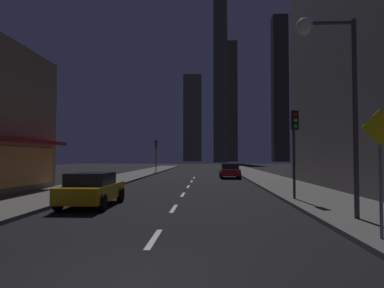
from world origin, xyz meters
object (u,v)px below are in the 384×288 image
car_parked_far (230,171)px  pedestrian_crossing_sign (381,162)px  traffic_light_near_right (294,134)px  street_lamp_right (329,67)px  traffic_light_far_left (156,149)px  car_parked_near (92,189)px  fire_hydrant_far_left (102,181)px

car_parked_far → pedestrian_crossing_sign: bearing=-85.6°
traffic_light_near_right → street_lamp_right: bearing=-91.4°
traffic_light_far_left → pedestrian_crossing_sign: (11.10, -36.94, -1.18)m
car_parked_far → traffic_light_far_left: traffic_light_far_left is taller
street_lamp_right → car_parked_far: bearing=94.4°
car_parked_near → traffic_light_far_left: traffic_light_far_left is taller
car_parked_near → traffic_light_near_right: size_ratio=1.01×
car_parked_near → car_parked_far: size_ratio=1.00×
fire_hydrant_far_left → traffic_light_near_right: (11.40, -7.14, 2.74)m
traffic_light_near_right → street_lamp_right: 5.40m
fire_hydrant_far_left → street_lamp_right: bearing=-47.3°
traffic_light_near_right → street_lamp_right: (-0.12, -5.07, 1.87)m
car_parked_far → pedestrian_crossing_sign: (2.00, -26.00, 1.28)m
traffic_light_near_right → pedestrian_crossing_sign: size_ratio=1.33×
street_lamp_right → pedestrian_crossing_sign: 4.15m
traffic_light_far_left → traffic_light_near_right: bearing=-69.3°
car_parked_near → car_parked_far: 21.16m
traffic_light_near_right → traffic_light_far_left: (-11.00, 29.08, 0.00)m
car_parked_near → fire_hydrant_far_left: bearing=104.5°
traffic_light_far_left → pedestrian_crossing_sign: size_ratio=1.33×
car_parked_far → car_parked_near: bearing=-109.9°
fire_hydrant_far_left → traffic_light_far_left: 22.10m
car_parked_far → fire_hydrant_far_left: car_parked_far is taller
traffic_light_near_right → car_parked_far: bearing=96.0°
traffic_light_near_right → pedestrian_crossing_sign: (0.10, -7.87, -1.18)m
traffic_light_near_right → car_parked_near: bearing=-169.0°
traffic_light_near_right → fire_hydrant_far_left: bearing=147.9°
car_parked_far → street_lamp_right: bearing=-85.6°
car_parked_far → traffic_light_far_left: 14.45m
traffic_light_near_right → pedestrian_crossing_sign: 7.96m
traffic_light_far_left → street_lamp_right: bearing=-72.3°
traffic_light_near_right → pedestrian_crossing_sign: bearing=-89.3°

